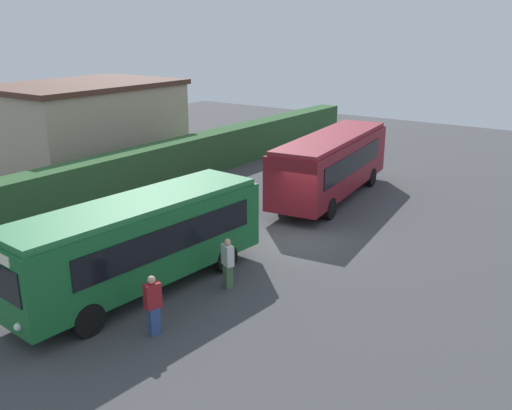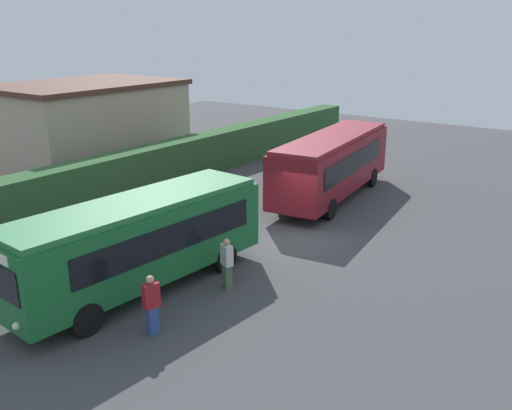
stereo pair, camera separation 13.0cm
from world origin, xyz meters
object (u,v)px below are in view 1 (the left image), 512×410
(bus_green, at_px, (139,239))
(person_center, at_px, (228,262))
(bus_maroon, at_px, (332,162))
(traffic_cone, at_px, (159,198))
(person_left, at_px, (153,304))
(person_right, at_px, (120,228))
(person_far, at_px, (311,168))

(bus_green, height_order, person_center, bus_green)
(bus_green, xyz_separation_m, bus_maroon, (12.92, -0.16, 0.07))
(bus_maroon, xyz_separation_m, person_center, (-11.13, -2.08, -0.95))
(bus_green, height_order, traffic_cone, bus_green)
(bus_maroon, height_order, person_left, bus_maroon)
(bus_green, relative_size, person_right, 5.04)
(bus_green, xyz_separation_m, traffic_cone, (7.17, 6.30, -1.49))
(person_center, bearing_deg, bus_green, 153.27)
(person_right, xyz_separation_m, traffic_cone, (5.35, 3.25, -0.71))
(bus_maroon, relative_size, person_far, 5.97)
(person_right, bearing_deg, person_center, -29.64)
(person_center, distance_m, person_right, 5.29)
(person_right, relative_size, traffic_cone, 3.14)
(person_left, bearing_deg, person_far, 121.51)
(person_left, bearing_deg, bus_green, 159.76)
(bus_maroon, height_order, person_center, bus_maroon)
(person_center, distance_m, traffic_cone, 10.11)
(traffic_cone, bearing_deg, bus_maroon, -48.30)
(bus_green, distance_m, person_far, 14.70)
(bus_green, relative_size, traffic_cone, 15.82)
(bus_green, bearing_deg, bus_maroon, -176.45)
(bus_maroon, distance_m, person_left, 14.91)
(person_right, bearing_deg, person_left, -62.94)
(traffic_cone, bearing_deg, bus_green, -138.68)
(person_left, bearing_deg, bus_maroon, 115.29)
(traffic_cone, bearing_deg, person_right, -148.71)
(person_right, relative_size, person_far, 1.08)
(person_center, distance_m, person_far, 13.42)
(person_right, bearing_deg, bus_maroon, 44.57)
(bus_green, relative_size, person_left, 5.25)
(person_right, distance_m, person_far, 12.77)
(person_far, bearing_deg, traffic_cone, -45.31)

